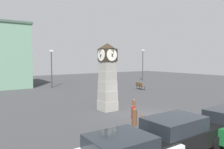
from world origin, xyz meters
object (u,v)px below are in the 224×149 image
at_px(bollard_end_row, 134,107).
at_px(car_near_tower, 178,134).
at_px(bench, 140,85).
at_px(street_lamp_near_road, 143,62).
at_px(clock_tower, 108,78).
at_px(bollard_near_tower, 143,124).
at_px(bollard_mid_row, 135,117).
at_px(street_lamp_far_side, 52,65).
at_px(bollard_far_row, 133,112).

height_order(bollard_end_row, car_near_tower, car_near_tower).
distance_m(bench, street_lamp_near_road, 12.40).
bearing_deg(bollard_end_row, clock_tower, 110.49).
relative_size(bollard_near_tower, bollard_end_row, 0.92).
bearing_deg(bollard_mid_row, street_lamp_near_road, 45.59).
bearing_deg(bollard_end_row, bench, 45.23).
height_order(bollard_mid_row, bench, bollard_mid_row).
bearing_deg(bollard_near_tower, bollard_end_row, 55.51).
relative_size(clock_tower, street_lamp_far_side, 0.99).
bearing_deg(bench, bollard_end_row, -134.77).
distance_m(bollard_mid_row, bollard_end_row, 2.65).
bearing_deg(bollard_near_tower, bench, 47.64).
xyz_separation_m(street_lamp_near_road, street_lamp_far_side, (-17.34, -0.05, -0.24)).
height_order(bollard_mid_row, car_near_tower, car_near_tower).
distance_m(bollard_far_row, bench, 14.27).
distance_m(clock_tower, bollard_end_row, 3.05).
relative_size(bollard_mid_row, car_near_tower, 0.24).
relative_size(bollard_mid_row, bollard_end_row, 0.96).
distance_m(bollard_far_row, street_lamp_far_side, 18.87).
bearing_deg(bollard_end_row, bollard_far_row, -133.76).
bearing_deg(clock_tower, bollard_end_row, -69.51).
height_order(bollard_mid_row, street_lamp_near_road, street_lamp_near_road).
height_order(clock_tower, bollard_near_tower, clock_tower).
xyz_separation_m(clock_tower, car_near_tower, (-1.94, -8.14, -1.75)).
xyz_separation_m(car_near_tower, bench, (11.98, 15.28, -0.28)).
xyz_separation_m(clock_tower, bollard_mid_row, (-0.90, -4.20, -2.01)).
distance_m(bollard_near_tower, bollard_mid_row, 1.40).
relative_size(bollard_near_tower, street_lamp_near_road, 0.18).
relative_size(bollard_end_row, car_near_tower, 0.25).
bearing_deg(street_lamp_near_road, bollard_mid_row, -134.41).
bearing_deg(clock_tower, bollard_mid_row, -102.11).
xyz_separation_m(bollard_near_tower, bench, (11.51, 12.62, 0.00)).
height_order(car_near_tower, street_lamp_near_road, street_lamp_near_road).
relative_size(bollard_far_row, bench, 0.54).
xyz_separation_m(bench, street_lamp_near_road, (8.53, 8.55, 2.82)).
bearing_deg(bench, bollard_near_tower, -132.36).
xyz_separation_m(clock_tower, bench, (10.05, 7.14, -2.03)).
bearing_deg(bollard_far_row, street_lamp_near_road, 45.19).
distance_m(bollard_end_row, street_lamp_near_road, 25.34).
xyz_separation_m(bollard_near_tower, car_near_tower, (-0.47, -2.67, 0.28)).
height_order(bollard_end_row, street_lamp_far_side, street_lamp_far_side).
bearing_deg(bollard_mid_row, car_near_tower, -104.70).
distance_m(clock_tower, street_lamp_near_road, 24.33).
bearing_deg(bollard_mid_row, bench, 46.01).
relative_size(bollard_near_tower, bollard_far_row, 1.14).
bearing_deg(street_lamp_far_side, clock_tower, -94.54).
bearing_deg(bollard_mid_row, clock_tower, 77.89).
relative_size(bollard_far_row, street_lamp_near_road, 0.16).
distance_m(street_lamp_near_road, street_lamp_far_side, 17.34).
xyz_separation_m(clock_tower, street_lamp_far_side, (1.24, 15.64, 0.55)).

